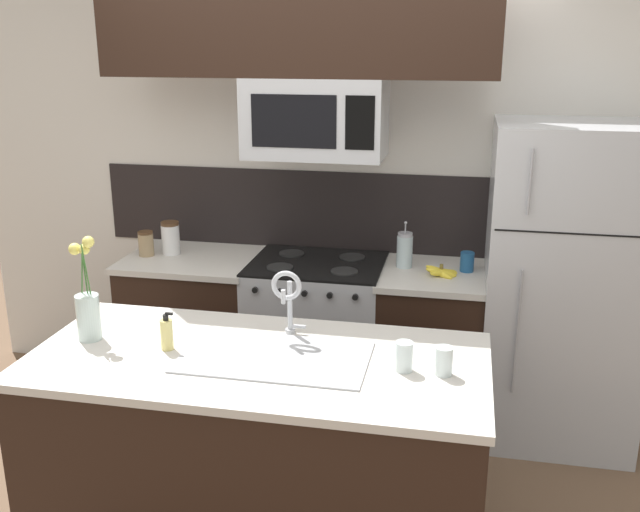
{
  "coord_description": "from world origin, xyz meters",
  "views": [
    {
      "loc": [
        0.8,
        -2.9,
        2.15
      ],
      "look_at": [
        0.15,
        0.27,
        1.16
      ],
      "focal_mm": 40.0,
      "sensor_mm": 36.0,
      "label": 1
    }
  ],
  "objects_px": {
    "refrigerator": "(562,285)",
    "banana_bunch": "(441,272)",
    "microwave": "(316,118)",
    "stove_range": "(317,337)",
    "coffee_tin": "(467,262)",
    "drinking_glass": "(404,356)",
    "storage_jar_medium": "(171,238)",
    "sink_faucet": "(287,294)",
    "flower_vase": "(88,311)",
    "dish_soap_bottle": "(167,334)",
    "french_press": "(405,250)",
    "spare_glass": "(444,361)",
    "storage_jar_tall": "(146,244)"
  },
  "relations": [
    {
      "from": "coffee_tin",
      "to": "dish_soap_bottle",
      "type": "bearing_deg",
      "value": -132.81
    },
    {
      "from": "stove_range",
      "to": "refrigerator",
      "type": "distance_m",
      "value": 1.41
    },
    {
      "from": "refrigerator",
      "to": "microwave",
      "type": "bearing_deg",
      "value": -178.26
    },
    {
      "from": "microwave",
      "to": "refrigerator",
      "type": "height_order",
      "value": "microwave"
    },
    {
      "from": "stove_range",
      "to": "coffee_tin",
      "type": "bearing_deg",
      "value": 3.41
    },
    {
      "from": "stove_range",
      "to": "banana_bunch",
      "type": "height_order",
      "value": "banana_bunch"
    },
    {
      "from": "refrigerator",
      "to": "flower_vase",
      "type": "xyz_separation_m",
      "value": [
        -2.09,
        -1.24,
        0.16
      ]
    },
    {
      "from": "flower_vase",
      "to": "french_press",
      "type": "bearing_deg",
      "value": 46.05
    },
    {
      "from": "microwave",
      "to": "dish_soap_bottle",
      "type": "relative_size",
      "value": 4.51
    },
    {
      "from": "stove_range",
      "to": "storage_jar_tall",
      "type": "xyz_separation_m",
      "value": [
        -1.03,
        -0.03,
        0.52
      ]
    },
    {
      "from": "storage_jar_tall",
      "to": "sink_faucet",
      "type": "xyz_separation_m",
      "value": [
        1.12,
        -1.0,
        0.12
      ]
    },
    {
      "from": "sink_faucet",
      "to": "dish_soap_bottle",
      "type": "relative_size",
      "value": 1.85
    },
    {
      "from": "stove_range",
      "to": "french_press",
      "type": "bearing_deg",
      "value": 6.96
    },
    {
      "from": "flower_vase",
      "to": "coffee_tin",
      "type": "bearing_deg",
      "value": 38.76
    },
    {
      "from": "drinking_glass",
      "to": "spare_glass",
      "type": "height_order",
      "value": "drinking_glass"
    },
    {
      "from": "microwave",
      "to": "storage_jar_medium",
      "type": "relative_size",
      "value": 3.77
    },
    {
      "from": "coffee_tin",
      "to": "sink_faucet",
      "type": "height_order",
      "value": "sink_faucet"
    },
    {
      "from": "sink_faucet",
      "to": "spare_glass",
      "type": "height_order",
      "value": "sink_faucet"
    },
    {
      "from": "refrigerator",
      "to": "storage_jar_medium",
      "type": "height_order",
      "value": "refrigerator"
    },
    {
      "from": "spare_glass",
      "to": "refrigerator",
      "type": "bearing_deg",
      "value": 65.5
    },
    {
      "from": "dish_soap_bottle",
      "to": "storage_jar_tall",
      "type": "bearing_deg",
      "value": 118.26
    },
    {
      "from": "storage_jar_tall",
      "to": "dish_soap_bottle",
      "type": "distance_m",
      "value": 1.4
    },
    {
      "from": "banana_bunch",
      "to": "drinking_glass",
      "type": "height_order",
      "value": "drinking_glass"
    },
    {
      "from": "stove_range",
      "to": "refrigerator",
      "type": "relative_size",
      "value": 0.53
    },
    {
      "from": "dish_soap_bottle",
      "to": "spare_glass",
      "type": "xyz_separation_m",
      "value": [
        1.13,
        -0.0,
        -0.01
      ]
    },
    {
      "from": "spare_glass",
      "to": "flower_vase",
      "type": "xyz_separation_m",
      "value": [
        -1.51,
        0.04,
        0.07
      ]
    },
    {
      "from": "stove_range",
      "to": "coffee_tin",
      "type": "distance_m",
      "value": 0.98
    },
    {
      "from": "stove_range",
      "to": "spare_glass",
      "type": "distance_m",
      "value": 1.56
    },
    {
      "from": "french_press",
      "to": "spare_glass",
      "type": "distance_m",
      "value": 1.35
    },
    {
      "from": "flower_vase",
      "to": "stove_range",
      "type": "bearing_deg",
      "value": 58.7
    },
    {
      "from": "sink_faucet",
      "to": "dish_soap_bottle",
      "type": "distance_m",
      "value": 0.53
    },
    {
      "from": "stove_range",
      "to": "microwave",
      "type": "distance_m",
      "value": 1.28
    },
    {
      "from": "coffee_tin",
      "to": "banana_bunch",
      "type": "bearing_deg",
      "value": -140.59
    },
    {
      "from": "coffee_tin",
      "to": "drinking_glass",
      "type": "height_order",
      "value": "drinking_glass"
    },
    {
      "from": "stove_range",
      "to": "sink_faucet",
      "type": "height_order",
      "value": "sink_faucet"
    },
    {
      "from": "drinking_glass",
      "to": "storage_jar_medium",
      "type": "bearing_deg",
      "value": 139.48
    },
    {
      "from": "french_press",
      "to": "banana_bunch",
      "type": "bearing_deg",
      "value": -29.81
    },
    {
      "from": "sink_faucet",
      "to": "flower_vase",
      "type": "relative_size",
      "value": 0.68
    },
    {
      "from": "microwave",
      "to": "storage_jar_medium",
      "type": "distance_m",
      "value": 1.16
    },
    {
      "from": "storage_jar_medium",
      "to": "spare_glass",
      "type": "distance_m",
      "value": 2.11
    },
    {
      "from": "storage_jar_medium",
      "to": "sink_faucet",
      "type": "height_order",
      "value": "sink_faucet"
    },
    {
      "from": "storage_jar_medium",
      "to": "banana_bunch",
      "type": "relative_size",
      "value": 1.05
    },
    {
      "from": "microwave",
      "to": "french_press",
      "type": "bearing_deg",
      "value": 9.35
    },
    {
      "from": "spare_glass",
      "to": "flower_vase",
      "type": "height_order",
      "value": "flower_vase"
    },
    {
      "from": "refrigerator",
      "to": "spare_glass",
      "type": "relative_size",
      "value": 15.33
    },
    {
      "from": "microwave",
      "to": "dish_soap_bottle",
      "type": "distance_m",
      "value": 1.5
    },
    {
      "from": "storage_jar_tall",
      "to": "coffee_tin",
      "type": "distance_m",
      "value": 1.87
    },
    {
      "from": "refrigerator",
      "to": "banana_bunch",
      "type": "height_order",
      "value": "refrigerator"
    },
    {
      "from": "storage_jar_medium",
      "to": "coffee_tin",
      "type": "relative_size",
      "value": 1.8
    },
    {
      "from": "dish_soap_bottle",
      "to": "flower_vase",
      "type": "height_order",
      "value": "flower_vase"
    }
  ]
}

